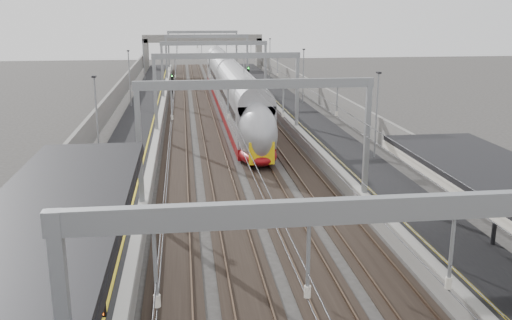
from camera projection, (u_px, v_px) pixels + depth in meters
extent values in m
cube|color=black|center=(140.00, 128.00, 53.27)|extent=(4.00, 120.00, 1.00)
cube|color=black|center=(308.00, 124.00, 55.23)|extent=(4.00, 120.00, 1.00)
cube|color=black|center=(178.00, 132.00, 53.81)|extent=(2.40, 140.00, 0.08)
cube|color=brown|center=(170.00, 131.00, 53.70)|extent=(0.07, 140.00, 0.14)
cube|color=brown|center=(185.00, 131.00, 53.88)|extent=(0.07, 140.00, 0.14)
cube|color=black|center=(210.00, 131.00, 54.18)|extent=(2.40, 140.00, 0.08)
cube|color=brown|center=(202.00, 131.00, 54.07)|extent=(0.07, 140.00, 0.14)
cube|color=brown|center=(217.00, 130.00, 54.25)|extent=(0.07, 140.00, 0.14)
cube|color=black|center=(241.00, 131.00, 54.55)|extent=(2.40, 140.00, 0.08)
cube|color=brown|center=(233.00, 130.00, 54.44)|extent=(0.07, 140.00, 0.14)
cube|color=brown|center=(248.00, 129.00, 54.61)|extent=(0.07, 140.00, 0.14)
cube|color=black|center=(272.00, 130.00, 54.92)|extent=(2.40, 140.00, 0.08)
cube|color=brown|center=(265.00, 129.00, 54.81)|extent=(0.07, 140.00, 0.14)
cube|color=brown|center=(279.00, 129.00, 54.98)|extent=(0.07, 140.00, 0.14)
cube|color=gray|center=(384.00, 209.00, 11.25)|extent=(13.00, 0.25, 0.50)
cube|color=gray|center=(139.00, 143.00, 30.44)|extent=(0.28, 0.28, 6.60)
cube|color=gray|center=(367.00, 137.00, 31.99)|extent=(0.28, 0.28, 6.60)
cube|color=gray|center=(256.00, 84.00, 30.44)|extent=(13.00, 0.25, 0.50)
cube|color=gray|center=(155.00, 92.00, 49.63)|extent=(0.28, 0.28, 6.60)
cube|color=gray|center=(297.00, 89.00, 51.18)|extent=(0.28, 0.28, 6.60)
cube|color=gray|center=(227.00, 56.00, 49.63)|extent=(13.00, 0.25, 0.50)
cube|color=gray|center=(162.00, 69.00, 68.82)|extent=(0.28, 0.28, 6.60)
cube|color=gray|center=(265.00, 68.00, 70.37)|extent=(0.28, 0.28, 6.60)
cube|color=gray|center=(214.00, 43.00, 68.82)|extent=(13.00, 0.25, 0.50)
cube|color=gray|center=(166.00, 57.00, 88.01)|extent=(0.28, 0.28, 6.60)
cube|color=gray|center=(247.00, 56.00, 89.56)|extent=(0.28, 0.28, 6.60)
cube|color=gray|center=(207.00, 36.00, 88.01)|extent=(13.00, 0.25, 0.50)
cube|color=gray|center=(169.00, 49.00, 105.28)|extent=(0.28, 0.28, 6.60)
cube|color=gray|center=(237.00, 49.00, 106.83)|extent=(0.28, 0.28, 6.60)
cube|color=gray|center=(202.00, 32.00, 105.28)|extent=(13.00, 0.25, 0.50)
cylinder|color=#262628|center=(176.00, 69.00, 57.23)|extent=(0.03, 140.00, 0.03)
cylinder|color=#262628|center=(206.00, 68.00, 57.59)|extent=(0.03, 140.00, 0.03)
cylinder|color=#262628|center=(236.00, 68.00, 57.96)|extent=(0.03, 140.00, 0.03)
cylinder|color=#262628|center=(265.00, 68.00, 58.33)|extent=(0.03, 140.00, 0.03)
cylinder|color=black|center=(40.00, 222.00, 22.68)|extent=(0.20, 0.20, 4.00)
cube|color=black|center=(70.00, 307.00, 13.07)|extent=(1.60, 0.15, 0.55)
cube|color=#E54804|center=(69.00, 309.00, 13.00)|extent=(1.50, 0.02, 0.42)
cylinder|color=black|center=(497.00, 202.00, 25.06)|extent=(0.20, 0.20, 4.00)
cube|color=slate|center=(203.00, 38.00, 105.58)|extent=(22.00, 2.20, 1.40)
cube|color=slate|center=(146.00, 56.00, 105.07)|extent=(1.00, 2.20, 6.20)
cube|color=slate|center=(259.00, 55.00, 107.65)|extent=(1.00, 2.20, 6.20)
cube|color=slate|center=(104.00, 118.00, 52.59)|extent=(0.30, 120.00, 3.20)
cube|color=slate|center=(340.00, 112.00, 55.34)|extent=(0.30, 120.00, 3.20)
cube|color=maroon|center=(241.00, 124.00, 54.75)|extent=(2.91, 24.81, 0.86)
cube|color=#959499|center=(240.00, 103.00, 54.23)|extent=(2.91, 24.81, 3.24)
cube|color=black|center=(251.00, 148.00, 46.50)|extent=(2.16, 2.59, 0.54)
cube|color=maroon|center=(222.00, 89.00, 78.97)|extent=(2.91, 24.81, 0.86)
cube|color=#959499|center=(222.00, 74.00, 78.45)|extent=(2.91, 24.81, 3.24)
cube|color=black|center=(227.00, 101.00, 70.72)|extent=(2.16, 2.59, 0.54)
ellipsoid|color=#959499|center=(258.00, 133.00, 42.20)|extent=(2.91, 5.61, 4.53)
cube|color=yellow|center=(262.00, 153.00, 40.22)|extent=(1.83, 0.12, 1.62)
cube|color=black|center=(261.00, 130.00, 40.28)|extent=(1.73, 0.61, 1.01)
cylinder|color=black|center=(173.00, 90.00, 71.64)|extent=(0.12, 0.12, 3.00)
cube|color=black|center=(172.00, 77.00, 71.23)|extent=(0.32, 0.22, 0.75)
sphere|color=#0CE526|center=(172.00, 76.00, 71.07)|extent=(0.16, 0.16, 0.16)
cylinder|color=black|center=(239.00, 89.00, 72.51)|extent=(0.12, 0.12, 3.00)
cube|color=black|center=(239.00, 76.00, 72.10)|extent=(0.32, 0.22, 0.75)
sphere|color=red|center=(239.00, 75.00, 71.94)|extent=(0.16, 0.16, 0.16)
cylinder|color=black|center=(248.00, 80.00, 81.40)|extent=(0.12, 0.12, 3.00)
cube|color=black|center=(248.00, 69.00, 80.99)|extent=(0.32, 0.22, 0.75)
sphere|color=#0CE526|center=(248.00, 68.00, 80.83)|extent=(0.16, 0.16, 0.16)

